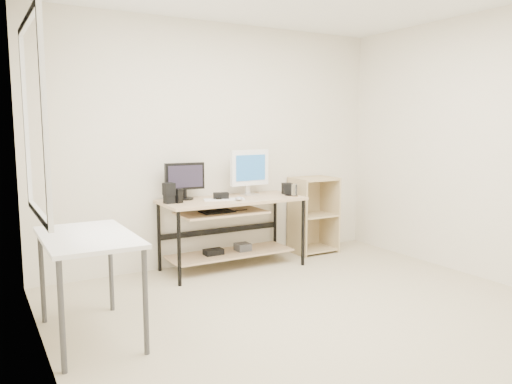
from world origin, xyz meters
The scene contains 16 objects.
room centered at (-0.14, 0.04, 1.32)m, with size 4.01×4.01×2.62m.
desk centered at (-0.03, 1.66, 0.54)m, with size 1.50×0.65×0.75m.
side_table centered at (-1.68, 0.60, 0.67)m, with size 0.60×1.00×0.75m.
shelf_unit centered at (1.15, 1.82, 0.45)m, with size 0.50×0.40×0.90m.
black_monitor centered at (-0.46, 1.83, 0.97)m, with size 0.42×0.17×0.38m.
white_imac centered at (0.29, 1.80, 1.04)m, with size 0.47×0.15×0.50m.
keyboard centered at (-0.13, 1.59, 0.76)m, with size 0.42×0.12×0.01m, color white.
mouse centered at (-0.01, 1.49, 0.77)m, with size 0.07×0.12×0.04m, color #B4B4B9.
center_speaker centered at (-0.15, 1.62, 0.79)m, with size 0.15×0.07×0.08m, color black.
speaker_left centered at (-0.69, 1.67, 0.86)m, with size 0.11×0.11×0.20m.
speaker_right centered at (0.69, 1.66, 0.81)m, with size 0.10×0.10×0.12m, color black.
audio_controller centered at (-0.60, 1.64, 0.82)m, with size 0.07×0.04×0.14m, color black.
volume_puck centered at (-0.18, 1.60, 0.76)m, with size 0.07×0.07×0.03m, color black.
smartphone centered at (0.65, 1.51, 0.75)m, with size 0.07×0.12×0.01m, color black.
coaster centered at (0.66, 1.46, 0.75)m, with size 0.08×0.08×0.01m, color #9C6F46.
drinking_glass centered at (0.66, 1.46, 0.82)m, with size 0.06×0.06×0.13m, color white.
Camera 1 is at (-2.36, -2.95, 1.51)m, focal length 35.00 mm.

